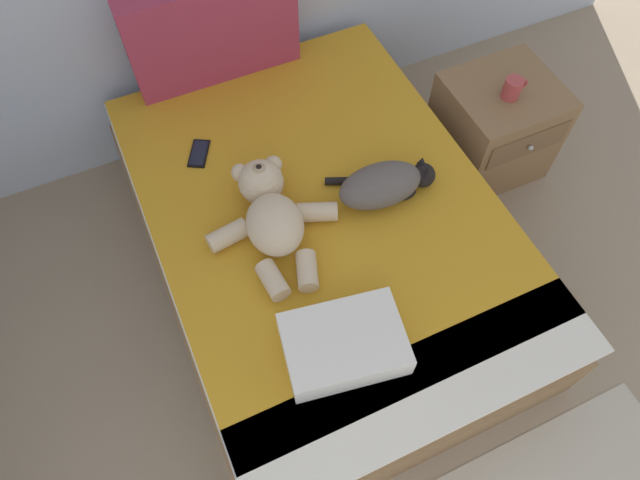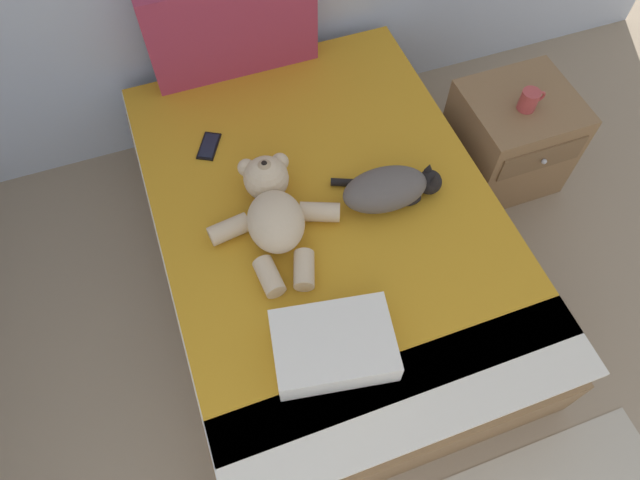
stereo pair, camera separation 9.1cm
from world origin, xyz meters
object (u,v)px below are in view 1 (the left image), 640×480
Objects in this scene: bed at (323,238)px; nightstand at (494,128)px; teddy_bear at (271,213)px; mug at (513,88)px; cat at (385,184)px; throw_pillow at (344,344)px; patterned_cushion at (213,32)px; cell_phone at (199,153)px.

bed is 1.05m from nightstand.
teddy_bear is 1.23m from mug.
cat is at bearing -11.64° from bed.
teddy_bear is at bearing 93.00° from throw_pillow.
bed is 0.67m from throw_pillow.
mug reaches higher than nightstand.
nightstand is at bearing 12.30° from bed.
patterned_cushion is at bearing 97.56° from bed.
bed is at bearing -51.61° from cell_phone.
bed is 1.01m from patterned_cushion.
teddy_bear reaches higher than nightstand.
throw_pillow is 0.79× the size of nightstand.
bed is 3.80× the size of nightstand.
patterned_cushion is 0.54m from cell_phone.
throw_pillow is (-0.07, -1.46, -0.18)m from patterned_cushion.
bed is 0.40m from cat.
patterned_cushion is 1.33m from mug.
patterned_cushion is 1.01m from cat.
cell_phone is at bearing 99.81° from throw_pillow.
cell_phone is at bearing 168.56° from mug.
patterned_cushion is (-0.12, 0.88, 0.47)m from bed.
teddy_bear is 0.57m from throw_pillow.
mug reaches higher than cell_phone.
cat is 0.80m from mug.
teddy_bear is at bearing -169.83° from nightstand.
patterned_cushion reaches higher than mug.
mug reaches higher than throw_pillow.
patterned_cushion is 4.57× the size of cell_phone.
cell_phone reaches higher than bed.
bed is at bearing -0.22° from teddy_bear.
teddy_bear reaches higher than bed.
teddy_bear is at bearing -171.51° from mug.
patterned_cushion is 1.88× the size of throw_pillow.
teddy_bear is at bearing 173.68° from cat.
teddy_bear reaches higher than throw_pillow.
throw_pillow is at bearing -147.60° from mug.
bed is 2.56× the size of patterned_cushion.
patterned_cushion reaches higher than cell_phone.
cell_phone is 0.32× the size of nightstand.
bed is 16.05× the size of mug.
mug is at bearing 10.33° from bed.
patterned_cushion is at bearing 111.09° from cat.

